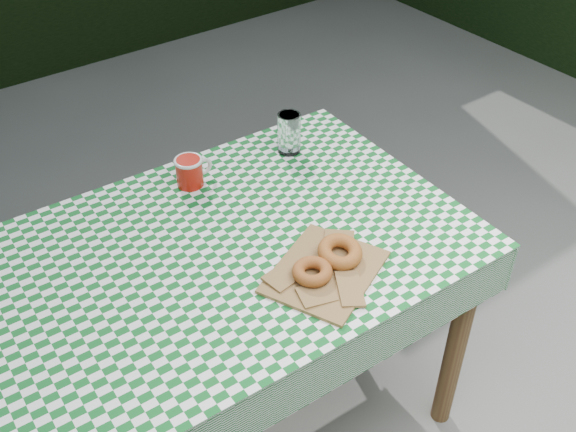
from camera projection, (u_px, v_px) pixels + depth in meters
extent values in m
plane|color=#5A5A55|center=(285.00, 432.00, 2.15)|extent=(60.00, 60.00, 0.00)
cube|color=brown|center=(233.00, 345.00, 1.95)|extent=(1.26, 0.87, 0.75)
cube|color=#0E5A1F|center=(225.00, 248.00, 1.71)|extent=(1.28, 0.89, 0.01)
cube|color=#987042|center=(325.00, 271.00, 1.63)|extent=(0.35, 0.32, 0.02)
torus|color=#964C1F|center=(312.00, 272.00, 1.60)|extent=(0.11, 0.11, 0.03)
torus|color=#A26121|center=(340.00, 252.00, 1.65)|extent=(0.12, 0.12, 0.04)
cylinder|color=white|center=(289.00, 133.00, 2.02)|extent=(0.07, 0.07, 0.13)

